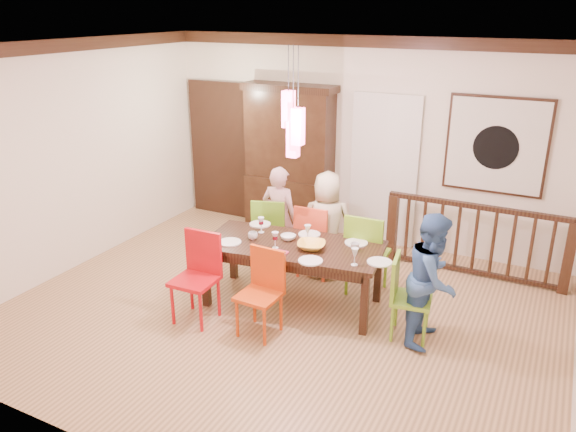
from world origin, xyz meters
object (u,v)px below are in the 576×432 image
at_px(china_hutch, 289,159).
at_px(chair_end_right, 412,293).
at_px(person_far_mid, 327,225).
at_px(person_end_right, 433,279).
at_px(balustrade, 475,239).
at_px(chair_far_left, 271,226).
at_px(dining_table, 293,251).
at_px(person_far_left, 280,218).

bearing_deg(china_hutch, chair_end_right, -40.58).
relative_size(person_far_mid, person_end_right, 0.99).
bearing_deg(balustrade, china_hutch, 173.05).
bearing_deg(person_end_right, balustrade, -2.97).
relative_size(chair_far_left, chair_end_right, 1.07).
bearing_deg(chair_far_left, person_far_mid, 164.91).
height_order(chair_far_left, balustrade, balustrade).
xyz_separation_m(balustrade, person_far_mid, (-1.68, -0.86, 0.19)).
xyz_separation_m(china_hutch, balustrade, (2.81, -0.35, -0.62)).
relative_size(chair_end_right, china_hutch, 0.40).
xyz_separation_m(chair_far_left, china_hutch, (-0.36, 1.25, 0.57)).
bearing_deg(balustrade, dining_table, -135.25).
bearing_deg(dining_table, person_far_left, 118.68).
height_order(dining_table, person_end_right, person_end_right).
distance_m(chair_end_right, person_end_right, 0.26).
bearing_deg(person_far_mid, person_end_right, 127.09).
distance_m(chair_end_right, person_far_mid, 1.65).
bearing_deg(person_far_mid, person_far_left, -19.86).
xyz_separation_m(person_far_left, person_end_right, (2.19, -0.87, 0.01)).
relative_size(china_hutch, person_end_right, 1.60).
bearing_deg(person_end_right, dining_table, 89.98).
bearing_deg(china_hutch, person_far_mid, -46.67).
relative_size(balustrade, person_end_right, 1.64).
height_order(balustrade, person_far_left, person_far_left).
relative_size(chair_far_left, person_far_mid, 0.70).
distance_m(chair_end_right, china_hutch, 3.33).
xyz_separation_m(person_far_mid, person_end_right, (1.54, -0.90, 0.01)).
xyz_separation_m(chair_far_left, balustrade, (2.46, 0.90, -0.05)).
bearing_deg(chair_far_left, dining_table, 113.65).
bearing_deg(balustrade, person_end_right, -94.46).
bearing_deg(dining_table, chair_far_left, 124.36).
height_order(chair_end_right, china_hutch, china_hutch).
relative_size(china_hutch, person_far_left, 1.62).
bearing_deg(chair_end_right, dining_table, 78.28).
bearing_deg(person_far_mid, chair_far_left, -19.52).
bearing_deg(chair_far_left, person_end_right, 141.52).
distance_m(dining_table, person_far_mid, 0.86).
relative_size(chair_end_right, person_end_right, 0.64).
height_order(person_far_mid, person_end_right, person_end_right).
bearing_deg(balustrade, chair_far_left, -159.84).
distance_m(balustrade, person_far_mid, 1.89).
relative_size(balustrade, person_far_left, 1.66).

